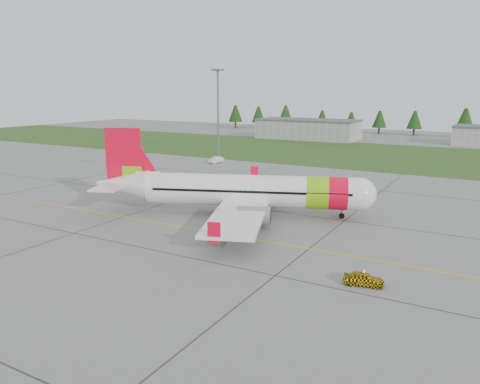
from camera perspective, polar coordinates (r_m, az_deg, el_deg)
The scene contains 9 objects.
ground at distance 46.16m, azimuth -7.08°, elevation -7.76°, with size 320.00×320.00×0.00m, color gray.
aircraft at distance 59.72m, azimuth 0.57°, elevation 0.15°, with size 34.75×33.02×11.00m.
follow_me_car at distance 40.10m, azimuth 14.93°, elevation -8.76°, with size 1.33×1.13×3.30m, color yellow.
service_van at distance 103.11m, azimuth -2.98°, elevation 4.70°, with size 1.45×1.37×4.15m, color silver.
grass_strip at distance 120.60m, azimuth 16.73°, elevation 4.32°, with size 320.00×50.00×0.03m, color #30561E.
taxi_guideline at distance 52.44m, azimuth -1.88°, elevation -5.18°, with size 120.00×0.25×0.02m, color gold.
hangar_west at distance 155.69m, azimuth 8.28°, elevation 7.53°, with size 32.00×14.00×6.00m, color #A8A8A3.
floodlight_mast at distance 109.51m, azimuth -2.68°, elevation 9.32°, with size 0.50×0.50×20.00m, color slate.
treeline at distance 174.98m, azimuth 21.00°, elevation 8.02°, with size 160.00×8.00×10.00m, color #1C3F14, non-canonical shape.
Camera 1 is at (26.02, -34.69, 15.82)m, focal length 35.00 mm.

